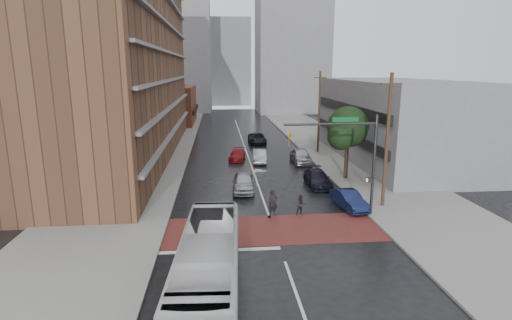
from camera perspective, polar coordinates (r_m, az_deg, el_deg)
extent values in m
plane|color=black|center=(26.01, 2.69, -10.30)|extent=(160.00, 160.00, 0.00)
cube|color=maroon|center=(26.47, 2.53, -9.86)|extent=(14.00, 5.00, 0.02)
cube|color=gray|center=(50.36, -14.51, 0.85)|extent=(9.00, 90.00, 0.15)
cube|color=gray|center=(51.91, 11.43, 1.36)|extent=(9.00, 90.00, 0.15)
cube|color=brown|center=(48.95, -18.67, 16.67)|extent=(10.00, 44.00, 28.00)
cube|color=brown|center=(78.42, -11.77, 7.72)|extent=(8.00, 16.00, 7.00)
cube|color=gray|center=(48.34, 19.08, 5.39)|extent=(11.00, 26.00, 9.00)
cube|color=gray|center=(102.36, -11.79, 15.89)|extent=(18.00, 16.00, 32.00)
cube|color=gray|center=(97.54, 5.13, 17.44)|extent=(16.00, 14.00, 36.00)
cube|color=gray|center=(118.72, -3.87, 13.74)|extent=(12.00, 10.00, 24.00)
cylinder|color=#332319|center=(38.50, 12.79, 0.22)|extent=(0.36, 0.36, 4.00)
sphere|color=black|center=(37.97, 13.02, 4.64)|extent=(3.80, 3.80, 3.80)
sphere|color=black|center=(37.06, 12.02, 3.24)|extent=(2.40, 2.40, 2.40)
sphere|color=black|center=(39.06, 13.72, 3.94)|extent=(2.60, 2.60, 2.60)
cylinder|color=#2D2D33|center=(29.05, 16.46, -0.85)|extent=(0.20, 0.20, 7.20)
cylinder|color=#2D2D33|center=(27.47, 10.62, 5.06)|extent=(6.40, 0.16, 0.16)
imported|color=gold|center=(26.99, 4.80, 2.95)|extent=(0.20, 0.16, 1.00)
cube|color=#0C5926|center=(27.72, 12.65, 5.67)|extent=(1.80, 0.05, 0.30)
cube|color=#2D2D33|center=(29.21, 15.88, -2.77)|extent=(0.30, 0.30, 0.35)
cylinder|color=#473321|center=(30.70, 18.20, 2.42)|extent=(0.26, 0.26, 10.00)
cube|color=#473321|center=(30.27, 18.77, 10.26)|extent=(1.60, 0.12, 0.12)
cylinder|color=#473321|center=(49.49, 9.00, 6.68)|extent=(0.26, 0.26, 10.00)
cube|color=#473321|center=(49.22, 9.17, 11.54)|extent=(1.60, 0.12, 0.12)
imported|color=silver|center=(18.58, -6.80, -15.09)|extent=(3.21, 11.28, 3.11)
imported|color=black|center=(28.48, 2.42, -6.14)|extent=(0.79, 0.61, 1.92)
imported|color=black|center=(28.89, 6.45, -6.39)|extent=(0.76, 0.62, 1.48)
imported|color=#AAADB2|center=(34.18, -1.78, -3.17)|extent=(2.14, 4.68, 1.55)
imported|color=#ADB0B5|center=(44.65, 0.53, 0.56)|extent=(1.78, 4.28, 1.38)
imported|color=maroon|center=(45.76, -2.70, 0.72)|extent=(2.29, 4.26, 1.17)
imported|color=black|center=(55.94, 0.16, 3.11)|extent=(2.43, 5.15, 1.42)
imported|color=#131B42|center=(30.81, 13.12, -5.54)|extent=(2.08, 4.26, 1.34)
imported|color=black|center=(36.06, 8.78, -2.62)|extent=(1.97, 4.73, 1.37)
imported|color=#A9ADB1|center=(44.62, 6.38, 0.63)|extent=(1.96, 4.76, 1.62)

